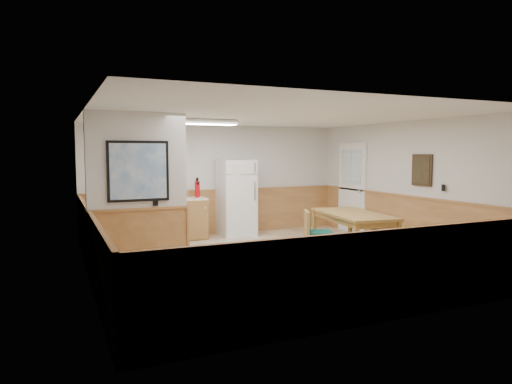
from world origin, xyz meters
name	(u,v)px	position (x,y,z in m)	size (l,w,h in m)	color
ground	(274,262)	(0.00, 0.00, 0.00)	(6.00, 6.00, 0.00)	#C9B790
ceiling	(275,115)	(0.00, 0.00, 2.50)	(6.00, 6.00, 0.02)	white
back_wall	(217,180)	(0.00, 3.00, 1.25)	(6.00, 0.02, 2.50)	silver
right_wall	(411,185)	(3.00, 0.00, 1.25)	(0.02, 6.00, 2.50)	silver
left_wall	(87,197)	(-3.00, 0.00, 1.25)	(0.02, 6.00, 2.50)	silver
wainscot_back	(217,212)	(0.00, 2.98, 0.50)	(6.00, 0.04, 1.00)	tan
wainscot_right	(409,222)	(2.98, 0.00, 0.50)	(0.04, 6.00, 1.00)	tan
wainscot_left	(90,248)	(-2.98, 0.00, 0.50)	(0.04, 6.00, 1.00)	tan
partition_wall	(138,195)	(-2.25, 0.19, 1.23)	(1.50, 0.20, 2.50)	silver
kitchen_counter	(168,219)	(-1.21, 2.68, 0.46)	(2.20, 0.61, 1.00)	olive
exterior_door	(352,188)	(2.96, 1.90, 1.05)	(0.07, 1.02, 2.15)	white
kitchen_window	(122,168)	(-2.10, 2.98, 1.55)	(0.80, 0.04, 1.00)	white
wall_painting	(422,170)	(2.97, -0.30, 1.55)	(0.04, 0.50, 0.60)	#372616
fluorescent_fixture	(205,122)	(-0.80, 1.30, 2.45)	(1.20, 0.30, 0.09)	white
refrigerator	(236,198)	(0.34, 2.63, 0.86)	(0.77, 0.73, 1.72)	white
dining_table	(353,218)	(1.69, 0.08, 0.66)	(1.18, 1.97, 0.75)	#A47C3C
dining_bench	(400,231)	(2.80, 0.04, 0.34)	(0.35, 1.49, 0.45)	#A47C3C
dining_chair	(314,231)	(0.78, -0.01, 0.49)	(0.84, 0.72, 0.85)	#A47C3C
fire_extinguisher	(197,189)	(-0.55, 2.68, 1.09)	(0.12, 0.12, 0.43)	red
soap_bottle	(117,195)	(-2.26, 2.66, 1.01)	(0.07, 0.07, 0.22)	#1A9443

